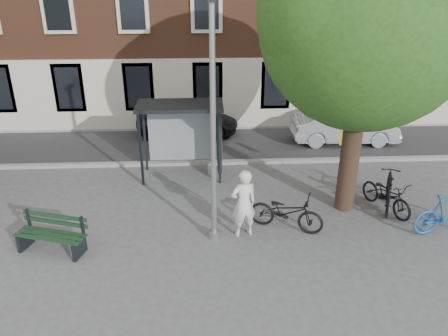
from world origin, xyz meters
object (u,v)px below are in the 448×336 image
at_px(bench, 52,236).
at_px(car_dark, 188,121).
at_px(painter, 244,204).
at_px(notice_sign, 345,148).
at_px(lamppost, 213,142).
at_px(bus_shelter, 192,123).
at_px(bike_b, 448,214).
at_px(bike_d, 389,191).
at_px(car_silver, 345,126).
at_px(bike_a, 286,212).
at_px(bike_c, 387,195).

xyz_separation_m(bench, car_dark, (3.25, 8.74, 0.18)).
xyz_separation_m(painter, notice_sign, (3.43, 2.49, 0.54)).
distance_m(lamppost, bus_shelter, 4.24).
xyz_separation_m(lamppost, bike_b, (6.33, -0.04, -2.19)).
distance_m(bike_d, car_silver, 5.63).
height_order(bench, bike_d, bike_d).
relative_size(lamppost, car_dark, 1.39).
bearing_deg(bench, bike_a, 23.62).
bearing_deg(bike_a, bike_c, -51.01).
xyz_separation_m(car_dark, notice_sign, (5.12, -5.76, 0.89)).
bearing_deg(bike_b, bus_shelter, 51.14).
height_order(bench, car_silver, car_silver).
bearing_deg(bus_shelter, bike_a, -55.02).
height_order(bus_shelter, car_dark, bus_shelter).
xyz_separation_m(painter, car_dark, (-1.69, 8.26, -0.35)).
bearing_deg(car_dark, bike_d, -137.50).
bearing_deg(notice_sign, bike_a, -119.53).
relative_size(bike_d, car_silver, 0.45).
bearing_deg(notice_sign, bus_shelter, 178.01).
distance_m(lamppost, bike_a, 3.03).
distance_m(bus_shelter, bike_d, 6.61).
bearing_deg(lamppost, notice_sign, 32.00).
height_order(painter, bike_a, painter).
bearing_deg(car_silver, bike_d, 177.36).
bearing_deg(notice_sign, painter, -129.05).
bearing_deg(painter, bus_shelter, -85.78).
xyz_separation_m(bike_d, notice_sign, (-1.06, 1.23, 0.92)).
distance_m(lamppost, bike_b, 6.70).
bearing_deg(bike_d, bike_a, 38.92).
distance_m(painter, bike_b, 5.56).
relative_size(bike_c, car_dark, 0.45).
xyz_separation_m(lamppost, bike_c, (5.18, 1.28, -2.27)).
distance_m(bus_shelter, bike_c, 6.60).
bearing_deg(bench, painter, 22.58).
bearing_deg(notice_sign, bench, -145.49).
height_order(bike_d, car_dark, car_dark).
xyz_separation_m(bike_b, car_dark, (-7.23, 8.44, 0.02)).
bearing_deg(car_silver, lamppost, 142.31).
bearing_deg(bike_d, car_dark, -27.01).
bearing_deg(bench, bike_b, 18.63).
bearing_deg(bus_shelter, painter, -70.55).
relative_size(bench, bike_d, 0.98).
height_order(bike_a, notice_sign, notice_sign).
bearing_deg(painter, car_silver, -140.48).
relative_size(bike_b, notice_sign, 0.96).
bearing_deg(bus_shelter, lamppost, -81.57).
xyz_separation_m(bike_a, car_dark, (-2.90, 8.02, 0.07)).
distance_m(bus_shelter, car_silver, 7.01).
height_order(lamppost, bike_d, lamppost).
bearing_deg(bike_c, painter, 172.22).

